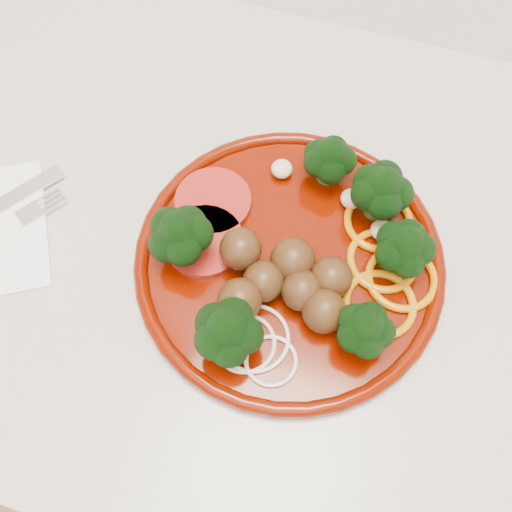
% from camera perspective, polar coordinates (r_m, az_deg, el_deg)
% --- Properties ---
extents(counter, '(2.40, 0.60, 0.90)m').
position_cam_1_polar(counter, '(0.99, 0.18, -9.89)').
color(counter, silver).
rests_on(counter, ground).
extents(plate, '(0.30, 0.30, 0.07)m').
position_cam_1_polar(plate, '(0.53, 4.18, -0.30)').
color(plate, '#4F0A00').
rests_on(plate, counter).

